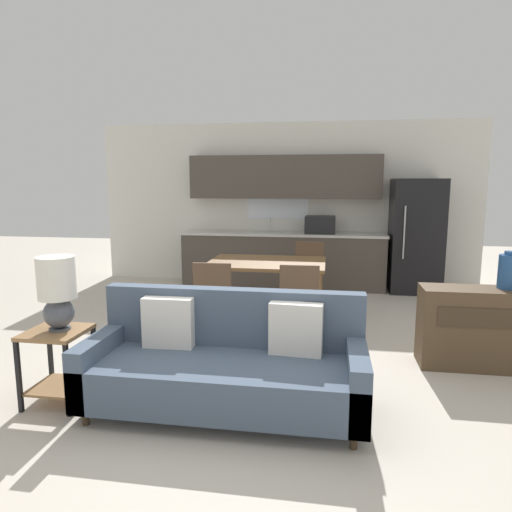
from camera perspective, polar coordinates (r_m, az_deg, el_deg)
The scene contains 13 objects.
ground_plane at distance 3.65m, azimuth -3.99°, elevation -18.72°, with size 20.00×20.00×0.00m, color beige.
wall_back at distance 7.82m, azimuth 3.66°, elevation 6.52°, with size 6.40×0.07×2.70m.
kitchen_counter at distance 7.56m, azimuth 3.49°, elevation 2.56°, with size 3.32×0.65×2.15m.
refrigerator at distance 7.55m, azimuth 19.34°, elevation 2.38°, with size 0.77×0.70×1.77m.
dining_table at distance 5.59m, azimuth 1.38°, elevation -1.31°, with size 1.42×0.99×0.76m.
couch at distance 3.56m, azimuth -3.72°, elevation -13.44°, with size 2.07×0.80×0.88m.
side_table at distance 3.93m, azimuth -23.56°, elevation -11.21°, with size 0.44×0.44×0.59m.
table_lamp at distance 3.79m, azimuth -23.60°, elevation -3.86°, with size 0.28×0.28×0.57m.
credenza at distance 4.76m, azimuth 26.44°, elevation -8.08°, with size 1.12×0.39×0.75m.
vase at distance 4.74m, azimuth 29.10°, elevation -1.68°, with size 0.19×0.19×0.34m.
dining_chair_near_left at distance 4.91m, azimuth -5.20°, elevation -5.16°, with size 0.44×0.44×0.89m.
dining_chair_near_right at distance 4.79m, azimuth 5.45°, elevation -5.54°, with size 0.44×0.44×0.89m.
dining_chair_far_right at distance 6.39m, azimuth 6.48°, elevation -1.83°, with size 0.47×0.47×0.89m.
Camera 1 is at (0.75, -3.14, 1.71)m, focal length 32.00 mm.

